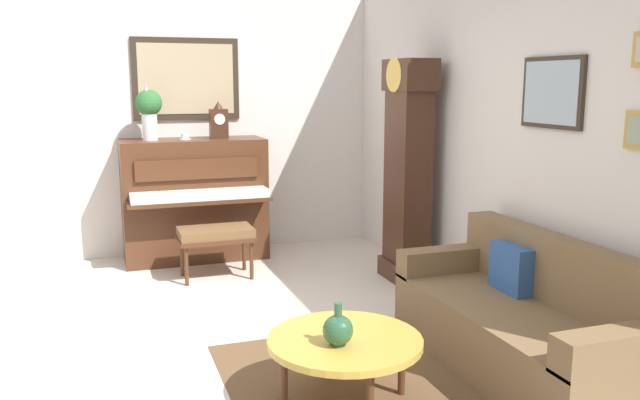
% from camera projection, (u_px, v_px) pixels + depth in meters
% --- Properties ---
extents(ground_plane, '(6.40, 6.00, 0.10)m').
position_uv_depth(ground_plane, '(196.00, 348.00, 4.63)').
color(ground_plane, beige).
extents(wall_left, '(0.13, 4.90, 2.80)m').
position_uv_depth(wall_left, '(155.00, 122.00, 6.78)').
color(wall_left, silver).
rests_on(wall_left, ground_plane).
extents(wall_back, '(5.30, 0.13, 2.80)m').
position_uv_depth(wall_back, '(495.00, 135.00, 5.12)').
color(wall_back, silver).
rests_on(wall_back, ground_plane).
extents(area_rug, '(2.10, 1.50, 0.01)m').
position_uv_depth(area_rug, '(366.00, 398.00, 3.79)').
color(area_rug, brown).
rests_on(area_rug, ground_plane).
extents(piano, '(0.87, 1.44, 1.25)m').
position_uv_depth(piano, '(195.00, 199.00, 6.69)').
color(piano, '#4C2B19').
rests_on(piano, ground_plane).
extents(piano_bench, '(0.42, 0.70, 0.48)m').
position_uv_depth(piano_bench, '(216.00, 236.00, 6.06)').
color(piano_bench, '#4C2B19').
rests_on(piano_bench, ground_plane).
extents(grandfather_clock, '(0.52, 0.34, 2.03)m').
position_uv_depth(grandfather_clock, '(408.00, 177.00, 5.91)').
color(grandfather_clock, '#3D2316').
rests_on(grandfather_clock, ground_plane).
extents(couch, '(1.90, 0.80, 0.84)m').
position_uv_depth(couch, '(526.00, 323.00, 4.12)').
color(couch, brown).
rests_on(couch, ground_plane).
extents(coffee_table, '(0.88, 0.88, 0.40)m').
position_uv_depth(coffee_table, '(345.00, 343.00, 3.66)').
color(coffee_table, gold).
rests_on(coffee_table, ground_plane).
extents(mantel_clock, '(0.13, 0.18, 0.38)m').
position_uv_depth(mantel_clock, '(219.00, 122.00, 6.63)').
color(mantel_clock, '#3D2316').
rests_on(mantel_clock, piano).
extents(flower_vase, '(0.26, 0.26, 0.58)m').
position_uv_depth(flower_vase, '(149.00, 108.00, 6.39)').
color(flower_vase, silver).
rests_on(flower_vase, piano).
extents(teacup, '(0.12, 0.12, 0.06)m').
position_uv_depth(teacup, '(185.00, 137.00, 6.52)').
color(teacup, white).
rests_on(teacup, piano).
extents(green_jug, '(0.17, 0.17, 0.24)m').
position_uv_depth(green_jug, '(338.00, 330.00, 3.53)').
color(green_jug, '#234C33').
rests_on(green_jug, coffee_table).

